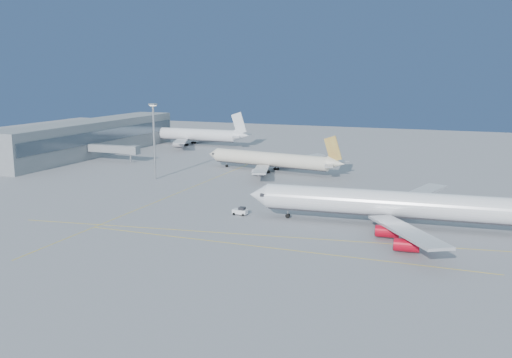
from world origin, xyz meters
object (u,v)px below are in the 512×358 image
airliner_virgin (393,204)px  light_mast (154,135)px  airliner_etihad (273,160)px  pushback_tug (240,211)px  airliner_third (190,134)px

airliner_virgin → light_mast: bearing=155.1°
airliner_etihad → pushback_tug: 64.84m
airliner_virgin → airliner_etihad: 79.32m
airliner_third → light_mast: 92.35m
airliner_virgin → light_mast: light_mast is taller
airliner_virgin → airliner_etihad: airliner_virgin is taller
pushback_tug → light_mast: (-46.34, 35.24, 14.24)m
airliner_third → pushback_tug: 144.29m
airliner_virgin → pushback_tug: airliner_virgin is taller
airliner_virgin → pushback_tug: bearing=-179.4°
airliner_third → pushback_tug: (77.68, -121.53, -4.22)m
airliner_third → airliner_etihad: bearing=-41.5°
light_mast → airliner_third: bearing=110.0°
airliner_virgin → pushback_tug: (-38.24, -3.18, -4.35)m
airliner_virgin → light_mast: (-84.58, 32.06, 9.89)m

